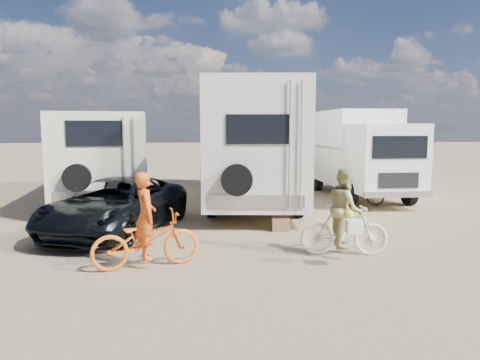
{
  "coord_description": "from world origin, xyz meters",
  "views": [
    {
      "loc": [
        -1.32,
        -8.5,
        2.59
      ],
      "look_at": [
        -0.52,
        2.19,
        1.3
      ],
      "focal_mm": 32.35,
      "sensor_mm": 36.0,
      "label": 1
    }
  ],
  "objects": [
    {
      "name": "ground",
      "position": [
        0.0,
        0.0,
        0.0
      ],
      "size": [
        140.0,
        140.0,
        0.0
      ],
      "primitive_type": "plane",
      "color": "#97815A",
      "rests_on": "ground"
    },
    {
      "name": "rv_main",
      "position": [
        0.27,
        6.62,
        1.95
      ],
      "size": [
        3.53,
        9.49,
        3.91
      ],
      "primitive_type": null,
      "rotation": [
        0.0,
        0.0,
        -0.08
      ],
      "color": "white",
      "rests_on": "ground"
    },
    {
      "name": "rv_left",
      "position": [
        -4.83,
        6.99,
        1.52
      ],
      "size": [
        3.62,
        7.54,
        3.04
      ],
      "primitive_type": null,
      "rotation": [
        0.0,
        0.0,
        0.14
      ],
      "color": "#ECEBCD",
      "rests_on": "ground"
    },
    {
      "name": "box_truck",
      "position": [
        4.35,
        7.28,
        1.63
      ],
      "size": [
        2.57,
        6.32,
        3.25
      ],
      "primitive_type": null,
      "rotation": [
        0.0,
        0.0,
        0.04
      ],
      "color": "white",
      "rests_on": "ground"
    },
    {
      "name": "dark_suv",
      "position": [
        -3.62,
        2.38,
        0.67
      ],
      "size": [
        3.58,
        5.25,
        1.34
      ],
      "primitive_type": "imported",
      "rotation": [
        0.0,
        0.0,
        -0.31
      ],
      "color": "black",
      "rests_on": "ground"
    },
    {
      "name": "bike_man",
      "position": [
        -2.48,
        -0.55,
        0.53
      ],
      "size": [
        2.12,
        1.25,
        1.05
      ],
      "primitive_type": "imported",
      "rotation": [
        0.0,
        0.0,
        1.87
      ],
      "color": "orange",
      "rests_on": "ground"
    },
    {
      "name": "bike_woman",
      "position": [
        1.44,
        -0.08,
        0.53
      ],
      "size": [
        1.81,
        0.7,
        1.06
      ],
      "primitive_type": "imported",
      "rotation": [
        0.0,
        0.0,
        1.46
      ],
      "color": "silver",
      "rests_on": "ground"
    },
    {
      "name": "rider_man",
      "position": [
        -2.48,
        -0.55,
        0.81
      ],
      "size": [
        0.54,
        0.68,
        1.61
      ],
      "primitive_type": "imported",
      "rotation": [
        0.0,
        0.0,
        1.87
      ],
      "color": "#D04E17",
      "rests_on": "ground"
    },
    {
      "name": "rider_woman",
      "position": [
        1.44,
        -0.08,
        0.81
      ],
      "size": [
        0.7,
        0.85,
        1.62
      ],
      "primitive_type": "imported",
      "rotation": [
        0.0,
        0.0,
        1.46
      ],
      "color": "tan",
      "rests_on": "ground"
    },
    {
      "name": "bike_parked",
      "position": [
        3.79,
        5.79,
        0.48
      ],
      "size": [
        1.84,
        1.58,
        0.95
      ],
      "primitive_type": "imported",
      "rotation": [
        0.0,
        0.0,
        0.94
      ],
      "color": "#2A2C29",
      "rests_on": "ground"
    },
    {
      "name": "cooler",
      "position": [
        -2.67,
        3.42,
        0.21
      ],
      "size": [
        0.63,
        0.56,
        0.42
      ],
      "primitive_type": "cube",
      "rotation": [
        0.0,
        0.0,
        0.43
      ],
      "color": "navy",
      "rests_on": "ground"
    },
    {
      "name": "crate",
      "position": [
        0.51,
        2.17,
        0.17
      ],
      "size": [
        0.46,
        0.46,
        0.34
      ],
      "primitive_type": "cube",
      "rotation": [
        0.0,
        0.0,
        -0.08
      ],
      "color": "brown",
      "rests_on": "ground"
    }
  ]
}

